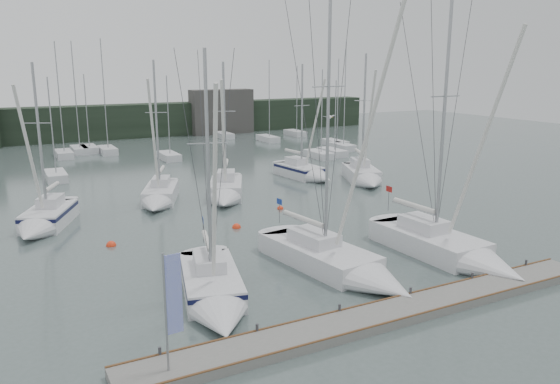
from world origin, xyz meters
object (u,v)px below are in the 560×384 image
at_px(sailboat_near_center, 347,267).
at_px(dock_banner, 171,301).
at_px(sailboat_near_left, 215,295).
at_px(buoy_a, 237,228).
at_px(sailboat_mid_d, 307,173).
at_px(buoy_b, 280,209).
at_px(sailboat_mid_a, 43,221).
at_px(sailboat_mid_e, 365,177).
at_px(buoy_c, 111,246).
at_px(sailboat_near_right, 457,253).
at_px(sailboat_mid_b, 159,198).
at_px(sailboat_mid_c, 225,193).

relative_size(sailboat_near_center, dock_banner, 3.82).
xyz_separation_m(sailboat_near_left, sailboat_near_center, (7.42, 0.03, 0.00)).
distance_m(sailboat_near_left, dock_banner, 6.59).
bearing_deg(buoy_a, sailboat_mid_d, 43.29).
height_order(sailboat_near_left, buoy_b, sailboat_near_left).
xyz_separation_m(sailboat_mid_a, sailboat_mid_d, (24.36, 6.30, -0.02)).
distance_m(sailboat_mid_a, sailboat_mid_e, 28.12).
bearing_deg(sailboat_mid_d, sailboat_near_center, -122.66).
distance_m(sailboat_mid_d, sailboat_mid_e, 5.68).
height_order(sailboat_mid_d, sailboat_mid_e, sailboat_mid_e).
relative_size(sailboat_mid_e, buoy_c, 20.67).
relative_size(sailboat_near_left, buoy_a, 20.56).
relative_size(sailboat_mid_a, dock_banner, 2.72).
bearing_deg(sailboat_near_center, buoy_a, 90.43).
bearing_deg(sailboat_near_right, buoy_a, 122.65).
height_order(sailboat_near_right, sailboat_mid_b, sailboat_near_right).
relative_size(sailboat_mid_b, buoy_c, 19.53).
relative_size(buoy_a, dock_banner, 0.14).
bearing_deg(buoy_c, buoy_b, 12.45).
relative_size(sailboat_mid_e, dock_banner, 2.92).
bearing_deg(sailboat_near_right, sailboat_mid_c, 105.00).
xyz_separation_m(sailboat_mid_c, buoy_a, (-2.27, -7.57, -0.62)).
relative_size(sailboat_near_center, sailboat_mid_c, 1.40).
bearing_deg(dock_banner, sailboat_near_left, 50.28).
xyz_separation_m(sailboat_mid_b, buoy_c, (-5.37, -8.61, -0.56)).
bearing_deg(sailboat_mid_d, sailboat_mid_b, -175.50).
distance_m(sailboat_mid_b, sailboat_mid_c, 5.39).
xyz_separation_m(sailboat_mid_e, buoy_b, (-11.30, -4.50, -0.61)).
height_order(sailboat_near_center, buoy_a, sailboat_near_center).
xyz_separation_m(sailboat_near_center, sailboat_mid_a, (-13.42, 16.46, 0.07)).
xyz_separation_m(sailboat_mid_d, sailboat_mid_e, (3.69, -4.32, 0.02)).
bearing_deg(sailboat_mid_c, sailboat_mid_e, 24.22).
bearing_deg(buoy_c, sailboat_mid_b, 58.06).
height_order(sailboat_mid_a, sailboat_mid_e, sailboat_mid_e).
height_order(sailboat_near_center, sailboat_mid_e, sailboat_near_center).
height_order(sailboat_mid_b, buoy_c, sailboat_mid_b).
bearing_deg(sailboat_near_center, sailboat_near_left, 172.03).
distance_m(sailboat_mid_b, buoy_a, 9.22).
xyz_separation_m(sailboat_mid_a, sailboat_mid_e, (28.05, 1.97, 0.00)).
xyz_separation_m(buoy_b, dock_banner, (-14.21, -19.00, 2.98)).
bearing_deg(sailboat_near_right, sailboat_near_center, 168.61).
relative_size(sailboat_mid_a, buoy_c, 19.27).
bearing_deg(buoy_c, sailboat_mid_d, 29.32).
height_order(sailboat_near_right, buoy_c, sailboat_near_right).
relative_size(sailboat_mid_a, buoy_b, 23.88).
height_order(sailboat_near_right, sailboat_mid_d, sailboat_near_right).
xyz_separation_m(sailboat_near_center, buoy_b, (3.33, 13.93, -0.54)).
bearing_deg(buoy_a, sailboat_mid_b, 109.06).
bearing_deg(sailboat_mid_a, buoy_c, -34.84).
distance_m(sailboat_near_left, sailboat_mid_e, 28.75).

